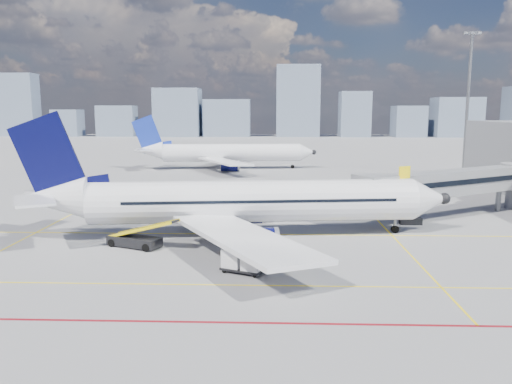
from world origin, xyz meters
TOP-DOWN VIEW (x-y plane):
  - ground at (0.00, 0.00)m, footprint 420.00×420.00m
  - apron_markings at (-0.58, -3.91)m, footprint 90.00×35.12m
  - jet_bridge at (23.51, 16.91)m, footprint 23.55×15.78m
  - floodlight_mast_ne at (38.00, 55.00)m, footprint 3.20×0.61m
  - distant_skyline at (3.60, 190.00)m, footprint 249.89×14.48m
  - main_aircraft at (-0.69, 7.26)m, footprint 40.28×35.04m
  - second_aircraft at (-7.10, 61.59)m, footprint 36.72×31.96m
  - baggage_tug at (1.85, -0.36)m, footprint 2.81×2.22m
  - cargo_dolly at (0.64, -3.42)m, footprint 3.43×2.53m
  - belt_loader at (-8.95, 3.16)m, footprint 6.80×4.01m
  - ramp_worker at (3.64, -2.56)m, footprint 0.71×0.80m

SIDE VIEW (x-z plane):
  - ground at x=0.00m, z-range 0.00..0.00m
  - apron_markings at x=-0.58m, z-range 0.00..0.01m
  - belt_loader at x=-8.95m, z-range -0.67..2.11m
  - baggage_tug at x=1.85m, z-range -0.04..1.70m
  - ramp_worker at x=3.64m, z-range 0.00..1.84m
  - cargo_dolly at x=0.64m, z-range 0.08..1.80m
  - main_aircraft at x=-0.69m, z-range -2.67..9.11m
  - second_aircraft at x=-7.10m, z-range -2.19..8.64m
  - jet_bridge at x=23.51m, z-range 0.59..6.89m
  - distant_skyline at x=3.60m, z-range -5.15..26.65m
  - floodlight_mast_ne at x=38.00m, z-range 0.86..26.31m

